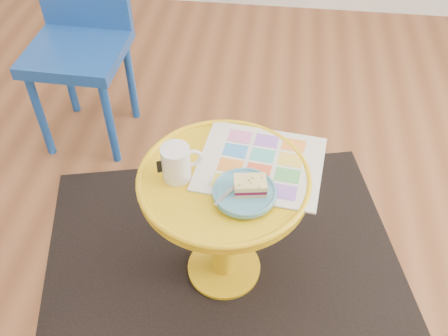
# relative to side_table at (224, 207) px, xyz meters

# --- Properties ---
(floor) EXTENTS (4.00, 4.00, 0.00)m
(floor) POSITION_rel_side_table_xyz_m (-0.06, 0.04, -0.35)
(floor) COLOR brown
(floor) RESTS_ON ground
(room_walls) EXTENTS (4.00, 4.00, 4.00)m
(room_walls) POSITION_rel_side_table_xyz_m (-1.06, 1.03, -0.29)
(room_walls) COLOR silver
(room_walls) RESTS_ON ground
(rug) EXTENTS (1.52, 1.38, 0.01)m
(rug) POSITION_rel_side_table_xyz_m (-0.00, -0.00, -0.35)
(rug) COLOR black
(rug) RESTS_ON ground
(side_table) EXTENTS (0.52, 0.52, 0.49)m
(side_table) POSITION_rel_side_table_xyz_m (0.00, 0.00, 0.00)
(side_table) COLOR gold
(side_table) RESTS_ON ground
(chair) EXTENTS (0.40, 0.40, 0.87)m
(chair) POSITION_rel_side_table_xyz_m (-0.69, 0.74, 0.15)
(chair) COLOR #164292
(chair) RESTS_ON ground
(newspaper) EXTENTS (0.41, 0.36, 0.01)m
(newspaper) POSITION_rel_side_table_xyz_m (0.10, 0.07, 0.14)
(newspaper) COLOR silver
(newspaper) RESTS_ON side_table
(mug) EXTENTS (0.12, 0.09, 0.11)m
(mug) POSITION_rel_side_table_xyz_m (-0.14, -0.01, 0.20)
(mug) COLOR silver
(mug) RESTS_ON side_table
(plate) EXTENTS (0.18, 0.18, 0.02)m
(plate) POSITION_rel_side_table_xyz_m (0.07, -0.07, 0.16)
(plate) COLOR teal
(plate) RESTS_ON newspaper
(cake_slice) EXTENTS (0.10, 0.07, 0.04)m
(cake_slice) POSITION_rel_side_table_xyz_m (0.08, -0.07, 0.19)
(cake_slice) COLOR #D3BC8C
(cake_slice) RESTS_ON plate
(fork) EXTENTS (0.09, 0.13, 0.00)m
(fork) POSITION_rel_side_table_xyz_m (0.03, -0.07, 0.17)
(fork) COLOR silver
(fork) RESTS_ON plate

